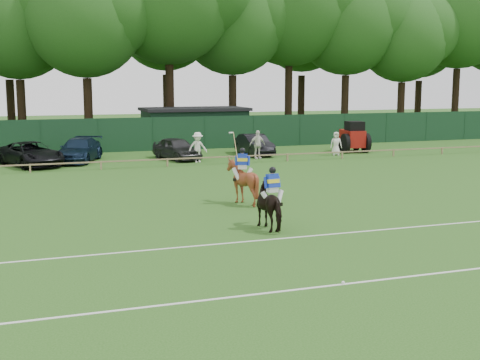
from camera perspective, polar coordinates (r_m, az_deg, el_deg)
name	(u,v)px	position (r m, az deg, el deg)	size (l,w,h in m)	color
ground	(255,233)	(22.23, 1.33, -4.76)	(160.00, 160.00, 0.00)	#1E4C14
horse_dark	(272,206)	(22.77, 2.88, -2.29)	(0.90, 1.98, 1.67)	black
horse_chestnut	(242,182)	(27.35, 0.22, -0.16)	(1.52, 1.71, 1.89)	maroon
suv_black	(31,154)	(41.46, -18.08, 2.21)	(2.46, 5.34, 1.48)	black
sedan_navy	(79,150)	(42.73, -14.12, 2.59)	(2.13, 5.23, 1.52)	#101F35
hatch_grey	(177,148)	(42.85, -5.64, 2.81)	(1.75, 4.35, 1.48)	#2E2E30
estate_black	(254,145)	(45.32, 1.29, 3.17)	(1.55, 4.43, 1.46)	black
spectator_left	(198,147)	(41.28, -3.79, 2.92)	(1.25, 0.72, 1.94)	white
spectator_mid	(257,145)	(42.99, 1.55, 3.16)	(1.12, 0.47, 1.92)	white
spectator_right	(336,144)	(45.56, 8.54, 3.22)	(0.81, 0.53, 1.65)	white
rider_dark	(273,185)	(22.63, 2.91, -0.44)	(0.93, 0.41, 1.41)	silver
rider_chestnut	(242,163)	(27.22, 0.21, 1.54)	(0.90, 0.78, 2.05)	silver
polo_ball	(343,283)	(17.04, 9.15, -9.00)	(0.09, 0.09, 0.09)	silver
pitch_lines	(296,260)	(19.10, 5.04, -7.07)	(60.00, 5.10, 0.01)	silver
pitch_rail	(151,160)	(39.27, -7.91, 1.78)	(62.10, 0.10, 0.50)	#997F5B
perimeter_fence	(127,135)	(48.00, -10.06, 3.98)	(92.08, 0.08, 2.50)	#14351E
utility_shed	(195,126)	(52.16, -4.06, 4.79)	(8.40, 4.40, 3.04)	#14331E
tree_row	(135,141)	(56.30, -9.32, 3.42)	(96.00, 12.00, 21.00)	#26561C
tractor	(353,137)	(47.83, 10.02, 3.74)	(2.11, 2.89, 2.26)	#9C140E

